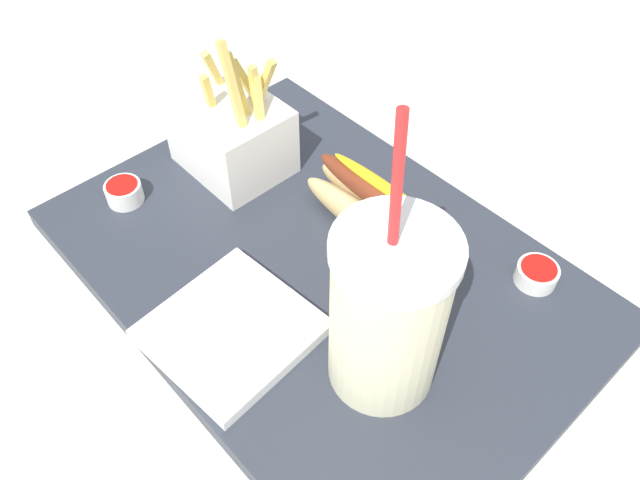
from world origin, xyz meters
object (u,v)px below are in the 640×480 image
fries_basket (232,135)px  hot_dog_1 (377,210)px  soda_cup (388,313)px  napkin_stack (231,330)px  ketchup_cup_1 (124,192)px  ketchup_cup_2 (537,273)px

fries_basket → hot_dog_1: bearing=-165.6°
soda_cup → fries_basket: bearing=-13.3°
fries_basket → napkin_stack: bearing=141.7°
hot_dog_1 → ketchup_cup_1: (0.19, 0.15, -0.01)m
hot_dog_1 → ketchup_cup_1: 0.25m
hot_dog_1 → ketchup_cup_2: 0.15m
hot_dog_1 → fries_basket: bearing=14.4°
hot_dog_1 → ketchup_cup_2: hot_dog_1 is taller
soda_cup → napkin_stack: 0.14m
ketchup_cup_2 → soda_cup: bearing=79.5°
fries_basket → napkin_stack: (-0.16, 0.13, -0.03)m
ketchup_cup_2 → napkin_stack: bearing=59.6°
fries_basket → hot_dog_1: (-0.16, -0.04, -0.01)m
fries_basket → ketchup_cup_2: size_ratio=4.17×
ketchup_cup_1 → napkin_stack: bearing=174.6°
ketchup_cup_1 → napkin_stack: size_ratio=0.29×
soda_cup → hot_dog_1: soda_cup is taller
fries_basket → hot_dog_1: 0.17m
hot_dog_1 → ketchup_cup_1: hot_dog_1 is taller
soda_cup → ketchup_cup_1: 0.31m
hot_dog_1 → ketchup_cup_2: size_ratio=4.37×
fries_basket → hot_dog_1: fries_basket is taller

